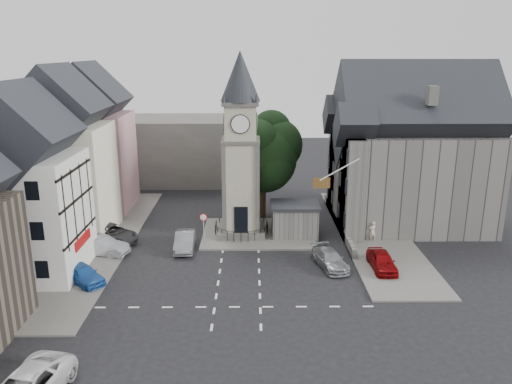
{
  "coord_description": "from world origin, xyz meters",
  "views": [
    {
      "loc": [
        0.99,
        -34.9,
        16.26
      ],
      "look_at": [
        1.3,
        5.0,
        4.86
      ],
      "focal_mm": 35.0,
      "sensor_mm": 36.0,
      "label": 1
    }
  ],
  "objects_px": {
    "car_west_blue": "(83,274)",
    "pedestrian": "(372,232)",
    "car_east_red": "(382,261)",
    "clock_tower": "(241,147)",
    "stone_shelter": "(295,220)"
  },
  "relations": [
    {
      "from": "car_west_blue",
      "to": "car_east_red",
      "type": "bearing_deg",
      "value": -42.04
    },
    {
      "from": "clock_tower",
      "to": "pedestrian",
      "type": "distance_m",
      "value": 13.7
    },
    {
      "from": "clock_tower",
      "to": "pedestrian",
      "type": "xyz_separation_m",
      "value": [
        11.5,
        -2.0,
        -7.18
      ]
    },
    {
      "from": "car_east_red",
      "to": "pedestrian",
      "type": "height_order",
      "value": "pedestrian"
    },
    {
      "from": "clock_tower",
      "to": "car_west_blue",
      "type": "xyz_separation_m",
      "value": [
        -11.24,
        -9.86,
        -7.42
      ]
    },
    {
      "from": "stone_shelter",
      "to": "clock_tower",
      "type": "bearing_deg",
      "value": 174.16
    },
    {
      "from": "stone_shelter",
      "to": "car_west_blue",
      "type": "xyz_separation_m",
      "value": [
        -16.04,
        -9.37,
        -0.85
      ]
    },
    {
      "from": "clock_tower",
      "to": "car_east_red",
      "type": "relative_size",
      "value": 3.86
    },
    {
      "from": "clock_tower",
      "to": "car_west_blue",
      "type": "distance_m",
      "value": 16.69
    },
    {
      "from": "car_east_red",
      "to": "pedestrian",
      "type": "xyz_separation_m",
      "value": [
        0.59,
        5.76,
        0.23
      ]
    },
    {
      "from": "stone_shelter",
      "to": "pedestrian",
      "type": "xyz_separation_m",
      "value": [
        6.7,
        -1.51,
        -0.6
      ]
    },
    {
      "from": "car_west_blue",
      "to": "clock_tower",
      "type": "bearing_deg",
      "value": -6.21
    },
    {
      "from": "car_west_blue",
      "to": "pedestrian",
      "type": "xyz_separation_m",
      "value": [
        22.74,
        7.86,
        0.25
      ]
    },
    {
      "from": "stone_shelter",
      "to": "pedestrian",
      "type": "distance_m",
      "value": 6.89
    },
    {
      "from": "stone_shelter",
      "to": "car_west_blue",
      "type": "height_order",
      "value": "stone_shelter"
    }
  ]
}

